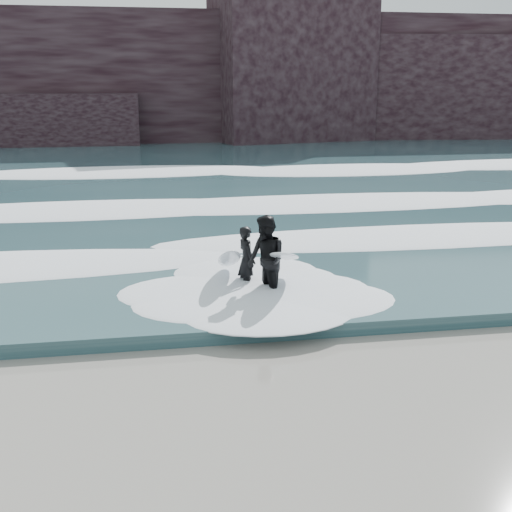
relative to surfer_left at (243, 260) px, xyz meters
name	(u,v)px	position (x,y,z in m)	size (l,w,h in m)	color
ground	(333,420)	(0.44, -6.06, -0.81)	(120.00, 120.00, 0.00)	#8B674F
sea	(192,166)	(0.44, 22.94, -0.66)	(90.00, 52.00, 0.30)	#29484F
headland	(175,80)	(0.44, 39.94, 4.19)	(70.00, 9.00, 10.00)	black
foam_near	(243,245)	(0.44, 2.94, -0.41)	(60.00, 3.20, 0.20)	white
foam_mid	(216,201)	(0.44, 9.94, -0.39)	(60.00, 4.00, 0.24)	white
foam_far	(197,169)	(0.44, 18.94, -0.36)	(60.00, 4.80, 0.30)	white
surfer_left	(243,260)	(0.00, 0.00, 0.00)	(0.96, 1.81, 1.61)	black
surfer_right	(268,260)	(0.45, -0.79, 0.19)	(1.57, 2.33, 2.00)	black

